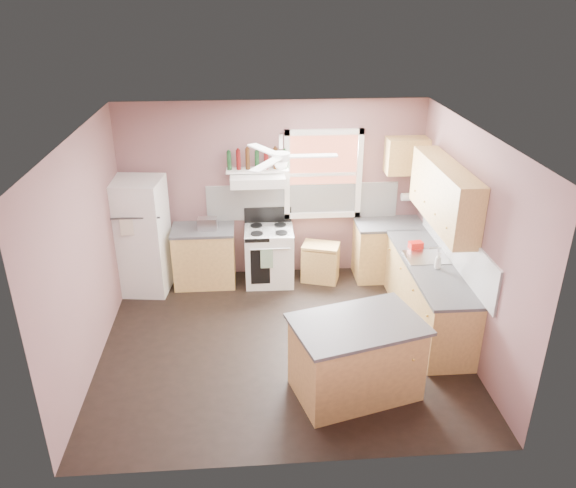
{
  "coord_description": "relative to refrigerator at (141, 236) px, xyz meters",
  "views": [
    {
      "loc": [
        -0.37,
        -5.97,
        4.16
      ],
      "look_at": [
        0.1,
        0.3,
        1.25
      ],
      "focal_mm": 35.0,
      "sensor_mm": 36.0,
      "label": 1
    }
  ],
  "objects": [
    {
      "name": "base_cabinet_left",
      "position": [
        0.88,
        0.11,
        -0.42
      ],
      "size": [
        0.9,
        0.6,
        0.86
      ],
      "primitive_type": "cube",
      "color": "#A88146",
      "rests_on": "floor"
    },
    {
      "name": "bottle_shelf",
      "position": [
        1.71,
        0.28,
        0.87
      ],
      "size": [
        0.9,
        0.26,
        0.03
      ],
      "primitive_type": "cube",
      "color": "white",
      "rests_on": "range_hood"
    },
    {
      "name": "wine_bottles",
      "position": [
        1.71,
        0.28,
        1.03
      ],
      "size": [
        0.86,
        0.06,
        0.31
      ],
      "color": "#143819",
      "rests_on": "bottle_shelf"
    },
    {
      "name": "cart",
      "position": [
        2.64,
        0.06,
        -0.58
      ],
      "size": [
        0.62,
        0.51,
        0.54
      ],
      "primitive_type": "cube",
      "rotation": [
        0.0,
        0.0,
        -0.3
      ],
      "color": "#A88146",
      "rests_on": "floor"
    },
    {
      "name": "floor",
      "position": [
        1.94,
        -1.59,
        -0.85
      ],
      "size": [
        4.5,
        4.5,
        0.0
      ],
      "primitive_type": "plane",
      "color": "black",
      "rests_on": "ground"
    },
    {
      "name": "ceiling",
      "position": [
        1.94,
        -1.59,
        1.85
      ],
      "size": [
        4.5,
        4.5,
        0.0
      ],
      "primitive_type": "plane",
      "color": "white",
      "rests_on": "ground"
    },
    {
      "name": "sink",
      "position": [
        3.88,
        -1.09,
        0.04
      ],
      "size": [
        0.55,
        0.45,
        0.03
      ],
      "primitive_type": "cube",
      "color": "silver",
      "rests_on": "counter_right"
    },
    {
      "name": "red_caddy",
      "position": [
        3.82,
        -0.81,
        0.1
      ],
      "size": [
        0.19,
        0.14,
        0.1
      ],
      "primitive_type": "cube",
      "rotation": [
        0.0,
        0.0,
        0.14
      ],
      "color": "red",
      "rests_on": "counter_right"
    },
    {
      "name": "counter_right",
      "position": [
        3.88,
        -1.29,
        0.03
      ],
      "size": [
        0.62,
        2.22,
        0.04
      ],
      "primitive_type": "cube",
      "color": "#434345",
      "rests_on": "base_cabinet_right"
    },
    {
      "name": "soap_bottle",
      "position": [
        3.93,
        -1.41,
        0.16
      ],
      "size": [
        0.11,
        0.11,
        0.22
      ],
      "primitive_type": "imported",
      "rotation": [
        0.0,
        0.0,
        1.14
      ],
      "color": "silver",
      "rests_on": "counter_right"
    },
    {
      "name": "island",
      "position": [
        2.69,
        -2.58,
        -0.42
      ],
      "size": [
        1.47,
        1.14,
        0.86
      ],
      "primitive_type": "cube",
      "rotation": [
        0.0,
        0.0,
        0.27
      ],
      "color": "#A88146",
      "rests_on": "floor"
    },
    {
      "name": "island_top",
      "position": [
        2.69,
        -2.58,
        0.03
      ],
      "size": [
        1.56,
        1.23,
        0.04
      ],
      "primitive_type": "cube",
      "rotation": [
        0.0,
        0.0,
        0.27
      ],
      "color": "#434345",
      "rests_on": "island"
    },
    {
      "name": "refrigerator",
      "position": [
        0.0,
        0.0,
        0.0
      ],
      "size": [
        0.8,
        0.79,
        1.7
      ],
      "primitive_type": "cube",
      "rotation": [
        0.0,
        0.0,
        -0.12
      ],
      "color": "white",
      "rests_on": "floor"
    },
    {
      "name": "ceiling_fan_hub",
      "position": [
        1.94,
        -1.59,
        1.6
      ],
      "size": [
        0.2,
        0.2,
        0.08
      ],
      "primitive_type": "cylinder",
      "color": "white",
      "rests_on": "ceiling"
    },
    {
      "name": "wall_back",
      "position": [
        1.94,
        0.44,
        0.5
      ],
      "size": [
        4.5,
        0.05,
        2.7
      ],
      "primitive_type": "cube",
      "color": "#795354",
      "rests_on": "ground"
    },
    {
      "name": "base_cabinet_right",
      "position": [
        3.89,
        -1.29,
        -0.42
      ],
      "size": [
        0.6,
        2.2,
        0.86
      ],
      "primitive_type": "cube",
      "color": "#A88146",
      "rests_on": "floor"
    },
    {
      "name": "wall_right",
      "position": [
        4.22,
        -1.59,
        0.5
      ],
      "size": [
        0.05,
        4.0,
        2.7
      ],
      "primitive_type": "cube",
      "color": "#795354",
      "rests_on": "ground"
    },
    {
      "name": "upper_cabinet_corner",
      "position": [
        3.89,
        0.24,
        1.05
      ],
      "size": [
        0.6,
        0.33,
        0.52
      ],
      "primitive_type": "cube",
      "color": "#A88146",
      "rests_on": "wall_back"
    },
    {
      "name": "faucet",
      "position": [
        4.04,
        -1.09,
        0.12
      ],
      "size": [
        0.03,
        0.03,
        0.14
      ],
      "primitive_type": "cylinder",
      "color": "silver",
      "rests_on": "sink"
    },
    {
      "name": "backsplash_back",
      "position": [
        2.39,
        0.4,
        0.32
      ],
      "size": [
        2.9,
        0.03,
        0.55
      ],
      "primitive_type": "cube",
      "color": "white",
      "rests_on": "wall_back"
    },
    {
      "name": "range_hood",
      "position": [
        1.71,
        0.16,
        0.77
      ],
      "size": [
        0.78,
        0.5,
        0.14
      ],
      "primitive_type": "cube",
      "color": "white",
      "rests_on": "wall_back"
    },
    {
      "name": "toaster",
      "position": [
        0.96,
        0.06,
        0.14
      ],
      "size": [
        0.29,
        0.17,
        0.18
      ],
      "primitive_type": "cube",
      "rotation": [
        0.0,
        0.0,
        -0.05
      ],
      "color": "silver",
      "rests_on": "counter_left"
    },
    {
      "name": "counter_corner",
      "position": [
        3.69,
        0.11,
        0.03
      ],
      "size": [
        1.02,
        0.62,
        0.04
      ],
      "primitive_type": "cube",
      "color": "#434345",
      "rests_on": "base_cabinet_corner"
    },
    {
      "name": "base_cabinet_corner",
      "position": [
        3.69,
        0.11,
        -0.42
      ],
      "size": [
        1.0,
        0.6,
        0.86
      ],
      "primitive_type": "cube",
      "color": "#A88146",
      "rests_on": "floor"
    },
    {
      "name": "upper_cabinet_right",
      "position": [
        4.02,
        -1.09,
        0.93
      ],
      "size": [
        0.33,
        1.8,
        0.76
      ],
      "primitive_type": "cube",
      "color": "#A88146",
      "rests_on": "wall_right"
    },
    {
      "name": "backsplash_right",
      "position": [
        4.18,
        -1.29,
        0.32
      ],
      "size": [
        0.03,
        2.6,
        0.55
      ],
      "primitive_type": "cube",
      "color": "white",
      "rests_on": "wall_right"
    },
    {
      "name": "stove",
      "position": [
        1.86,
        0.08,
        -0.42
      ],
      "size": [
        0.73,
        0.65,
        0.86
      ],
      "primitive_type": "cube",
      "rotation": [
        0.0,
        0.0,
        -0.02
      ],
      "color": "white",
      "rests_on": "floor"
    },
    {
      "name": "window_frame",
      "position": [
        2.69,
        0.37,
        0.75
      ],
      "size": [
        1.16,
        0.07,
        1.36
      ],
      "primitive_type": "cube",
      "color": "white",
      "rests_on": "wall_back"
    },
    {
      "name": "paper_towel",
      "position": [
        4.01,
        0.27,
        0.4
      ],
      "size": [
        0.26,
        0.12,
        0.12
      ],
      "primitive_type": "cylinder",
      "rotation": [
        0.0,
        1.57,
        0.0
      ],
      "color": "white",
      "rests_on": "wall_back"
    },
    {
      "name": "counter_left",
      "position": [
        0.88,
        0.11,
        0.03
      ],
      "size": [
        0.92,
        0.62,
        0.04
      ],
      "primitive_type": "cube",
      "color": "#434345",
      "rests_on": "base_cabinet_left"
    },
    {
      "name": "wall_left",
      "position": [
        -0.33,
        -1.59,
        0.5
      ],
      "size": [
        0.05,
        4.0,
        2.7
      ],
      "primitive_type": "cube",
      "color": "#795354",
      "rests_on": "ground"
    },
    {
      "name": "window_view",
      "position": [
        2.69,
        0.4,
        0.75
      ],
      "size": [
        1.0,
        0.02,
        1.2
      ],
      "primitive_type": "cube",
      "color": "brown",
      "rests_on": "wall_back"
    }
  ]
}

